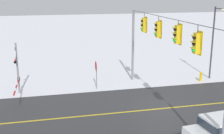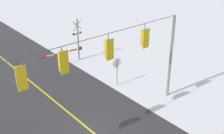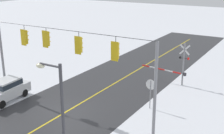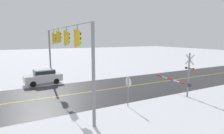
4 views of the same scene
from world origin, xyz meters
name	(u,v)px [view 2 (image 2 of 4)]	position (x,y,z in m)	size (l,w,h in m)	color
ground_plane	(93,133)	(0.00, 0.00, 0.00)	(160.00, 160.00, 0.00)	white
signal_span	(90,69)	(0.04, -0.01, 4.40)	(14.20, 0.47, 6.22)	gray
stop_sign	(117,66)	(-5.11, -3.66, 1.71)	(0.80, 0.09, 2.35)	gray
railroad_crossing	(74,41)	(-5.19, -9.77, 1.97)	(4.63, 0.31, 4.00)	gray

